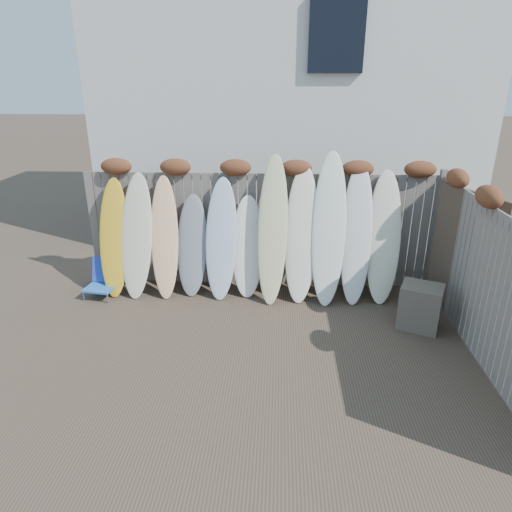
{
  "coord_description": "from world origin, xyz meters",
  "views": [
    {
      "loc": [
        0.33,
        -5.13,
        3.52
      ],
      "look_at": [
        0.0,
        1.2,
        1.0
      ],
      "focal_mm": 32.0,
      "sensor_mm": 36.0,
      "label": 1
    }
  ],
  "objects_px": {
    "wooden_crate": "(420,307)",
    "lattice_panel": "(464,258)",
    "beach_chair": "(103,279)",
    "surfboard_0": "(114,238)"
  },
  "relations": [
    {
      "from": "wooden_crate",
      "to": "lattice_panel",
      "type": "bearing_deg",
      "value": 26.41
    },
    {
      "from": "beach_chair",
      "to": "lattice_panel",
      "type": "xyz_separation_m",
      "value": [
        5.72,
        -0.5,
        0.7
      ]
    },
    {
      "from": "beach_chair",
      "to": "surfboard_0",
      "type": "relative_size",
      "value": 0.31
    },
    {
      "from": "beach_chair",
      "to": "wooden_crate",
      "type": "relative_size",
      "value": 0.95
    },
    {
      "from": "beach_chair",
      "to": "surfboard_0",
      "type": "xyz_separation_m",
      "value": [
        0.21,
        0.18,
        0.68
      ]
    },
    {
      "from": "lattice_panel",
      "to": "surfboard_0",
      "type": "xyz_separation_m",
      "value": [
        -5.51,
        0.68,
        -0.03
      ]
    },
    {
      "from": "beach_chair",
      "to": "lattice_panel",
      "type": "height_order",
      "value": "lattice_panel"
    },
    {
      "from": "beach_chair",
      "to": "wooden_crate",
      "type": "distance_m",
      "value": 5.15
    },
    {
      "from": "beach_chair",
      "to": "wooden_crate",
      "type": "height_order",
      "value": "wooden_crate"
    },
    {
      "from": "surfboard_0",
      "to": "beach_chair",
      "type": "bearing_deg",
      "value": -140.88
    }
  ]
}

